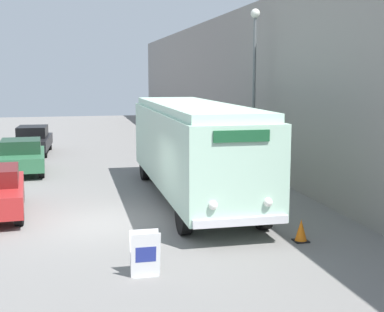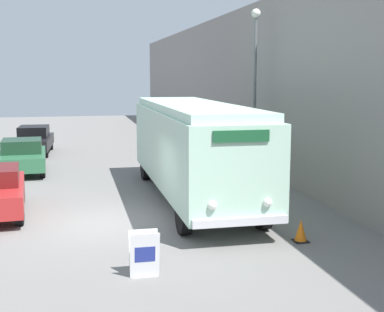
# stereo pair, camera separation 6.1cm
# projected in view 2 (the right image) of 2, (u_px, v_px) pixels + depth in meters

# --- Properties ---
(ground_plane) EXTENTS (80.00, 80.00, 0.00)m
(ground_plane) POSITION_uv_depth(u_px,v_px,m) (103.00, 224.00, 14.98)
(ground_plane) COLOR slate
(building_wall_right) EXTENTS (0.30, 60.00, 7.20)m
(building_wall_right) POSITION_uv_depth(u_px,v_px,m) (241.00, 86.00, 25.63)
(building_wall_right) COLOR gray
(building_wall_right) RESTS_ON ground_plane
(vintage_bus) EXTENTS (2.50, 10.49, 3.21)m
(vintage_bus) POSITION_uv_depth(u_px,v_px,m) (193.00, 145.00, 17.60)
(vintage_bus) COLOR black
(vintage_bus) RESTS_ON ground_plane
(sign_board) EXTENTS (0.61, 0.36, 0.97)m
(sign_board) POSITION_uv_depth(u_px,v_px,m) (144.00, 255.00, 10.99)
(sign_board) COLOR gray
(sign_board) RESTS_ON ground_plane
(streetlamp) EXTENTS (0.36, 0.36, 6.66)m
(streetlamp) POSITION_uv_depth(u_px,v_px,m) (255.00, 71.00, 20.93)
(streetlamp) COLOR #595E60
(streetlamp) RESTS_ON ground_plane
(parked_car_mid) EXTENTS (2.06, 4.11, 1.43)m
(parked_car_mid) POSITION_uv_depth(u_px,v_px,m) (22.00, 156.00, 22.59)
(parked_car_mid) COLOR black
(parked_car_mid) RESTS_ON ground_plane
(parked_car_far) EXTENTS (1.91, 4.38, 1.45)m
(parked_car_far) POSITION_uv_depth(u_px,v_px,m) (34.00, 140.00, 28.09)
(parked_car_far) COLOR black
(parked_car_far) RESTS_ON ground_plane
(traffic_cone) EXTENTS (0.36, 0.36, 0.57)m
(traffic_cone) POSITION_uv_depth(u_px,v_px,m) (301.00, 231.00, 13.34)
(traffic_cone) COLOR black
(traffic_cone) RESTS_ON ground_plane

